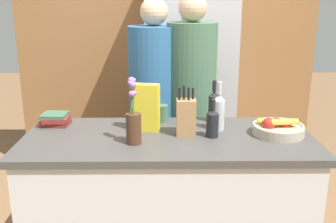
% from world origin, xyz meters
% --- Properties ---
extents(kitchen_island, '(1.65, 0.73, 0.92)m').
position_xyz_m(kitchen_island, '(0.00, 0.00, 0.46)').
color(kitchen_island, silver).
rests_on(kitchen_island, ground_plane).
extents(back_wall_wood, '(2.85, 0.12, 2.60)m').
position_xyz_m(back_wall_wood, '(0.00, 1.72, 1.30)').
color(back_wall_wood, olive).
rests_on(back_wall_wood, ground_plane).
extents(refrigerator, '(0.77, 0.62, 1.95)m').
position_xyz_m(refrigerator, '(0.21, 1.36, 0.97)').
color(refrigerator, '#B7B7BC').
rests_on(refrigerator, ground_plane).
extents(fruit_bowl, '(0.30, 0.30, 0.11)m').
position_xyz_m(fruit_bowl, '(0.63, 0.02, 0.96)').
color(fruit_bowl, tan).
rests_on(fruit_bowl, kitchen_island).
extents(knife_block, '(0.11, 0.09, 0.29)m').
position_xyz_m(knife_block, '(0.10, 0.02, 1.03)').
color(knife_block, '#A87A4C').
rests_on(knife_block, kitchen_island).
extents(flower_vase, '(0.08, 0.08, 0.36)m').
position_xyz_m(flower_vase, '(-0.19, -0.11, 1.05)').
color(flower_vase, '#4C2D1E').
rests_on(flower_vase, kitchen_island).
extents(cereal_box, '(0.17, 0.09, 0.28)m').
position_xyz_m(cereal_box, '(-0.13, 0.10, 1.06)').
color(cereal_box, yellow).
rests_on(cereal_box, kitchen_island).
extents(coffee_mug, '(0.08, 0.12, 0.10)m').
position_xyz_m(coffee_mug, '(-0.04, 0.29, 0.98)').
color(coffee_mug, '#42664C').
rests_on(coffee_mug, kitchen_island).
extents(book_stack, '(0.19, 0.15, 0.07)m').
position_xyz_m(book_stack, '(-0.70, 0.21, 0.96)').
color(book_stack, maroon).
rests_on(book_stack, kitchen_island).
extents(bottle_oil, '(0.07, 0.07, 0.27)m').
position_xyz_m(bottle_oil, '(0.29, 0.28, 1.03)').
color(bottle_oil, black).
rests_on(bottle_oil, kitchen_island).
extents(bottle_vinegar, '(0.07, 0.07, 0.29)m').
position_xyz_m(bottle_vinegar, '(0.30, 0.11, 1.04)').
color(bottle_vinegar, '#B2BCC1').
rests_on(bottle_vinegar, kitchen_island).
extents(bottle_wine, '(0.07, 0.07, 0.22)m').
position_xyz_m(bottle_wine, '(0.25, -0.01, 1.01)').
color(bottle_wine, black).
rests_on(bottle_wine, kitchen_island).
extents(person_at_sink, '(0.38, 0.38, 1.69)m').
position_xyz_m(person_at_sink, '(-0.09, 0.71, 0.94)').
color(person_at_sink, '#383842').
rests_on(person_at_sink, ground_plane).
extents(person_in_blue, '(0.36, 0.36, 1.72)m').
position_xyz_m(person_in_blue, '(0.18, 0.67, 0.97)').
color(person_in_blue, '#383842').
rests_on(person_in_blue, ground_plane).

